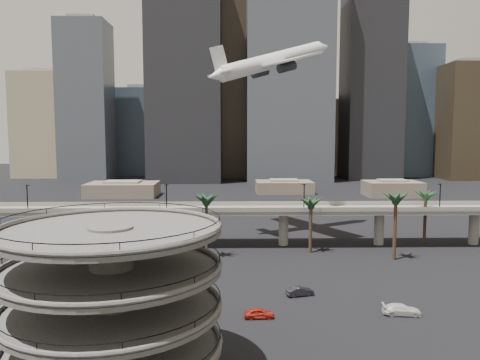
{
  "coord_description": "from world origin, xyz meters",
  "views": [
    {
      "loc": [
        -1.07,
        -49.92,
        25.45
      ],
      "look_at": [
        0.51,
        28.0,
        17.68
      ],
      "focal_mm": 35.0,
      "sensor_mm": 36.0,
      "label": 1
    }
  ],
  "objects_px": {
    "car_b": "(300,291)",
    "car_c": "(401,310)",
    "airborne_jet": "(272,62)",
    "parking_ramp": "(112,289)",
    "car_a": "(259,313)",
    "overpass": "(235,213)"
  },
  "relations": [
    {
      "from": "airborne_jet",
      "to": "car_b",
      "type": "distance_m",
      "value": 62.32
    },
    {
      "from": "overpass",
      "to": "car_b",
      "type": "relative_size",
      "value": 29.81
    },
    {
      "from": "overpass",
      "to": "airborne_jet",
      "type": "relative_size",
      "value": 3.87
    },
    {
      "from": "car_b",
      "to": "car_c",
      "type": "relative_size",
      "value": 0.83
    },
    {
      "from": "airborne_jet",
      "to": "car_b",
      "type": "relative_size",
      "value": 7.71
    },
    {
      "from": "car_a",
      "to": "car_c",
      "type": "xyz_separation_m",
      "value": [
        20.14,
        0.74,
        0.06
      ]
    },
    {
      "from": "car_b",
      "to": "car_c",
      "type": "bearing_deg",
      "value": -137.18
    },
    {
      "from": "parking_ramp",
      "to": "overpass",
      "type": "distance_m",
      "value": 60.46
    },
    {
      "from": "parking_ramp",
      "to": "car_c",
      "type": "distance_m",
      "value": 40.89
    },
    {
      "from": "airborne_jet",
      "to": "overpass",
      "type": "bearing_deg",
      "value": -156.25
    },
    {
      "from": "overpass",
      "to": "car_b",
      "type": "distance_m",
      "value": 35.76
    },
    {
      "from": "car_a",
      "to": "car_b",
      "type": "height_order",
      "value": "car_b"
    },
    {
      "from": "parking_ramp",
      "to": "airborne_jet",
      "type": "bearing_deg",
      "value": 72.64
    },
    {
      "from": "parking_ramp",
      "to": "car_c",
      "type": "xyz_separation_m",
      "value": [
        35.96,
        17.21,
        -9.07
      ]
    },
    {
      "from": "car_a",
      "to": "car_c",
      "type": "bearing_deg",
      "value": -90.11
    },
    {
      "from": "car_a",
      "to": "car_b",
      "type": "distance_m",
      "value": 11.22
    },
    {
      "from": "car_c",
      "to": "airborne_jet",
      "type": "bearing_deg",
      "value": 20.05
    },
    {
      "from": "parking_ramp",
      "to": "car_b",
      "type": "distance_m",
      "value": 35.23
    },
    {
      "from": "parking_ramp",
      "to": "car_a",
      "type": "bearing_deg",
      "value": 46.17
    },
    {
      "from": "car_c",
      "to": "car_b",
      "type": "bearing_deg",
      "value": 64.26
    },
    {
      "from": "parking_ramp",
      "to": "overpass",
      "type": "height_order",
      "value": "parking_ramp"
    },
    {
      "from": "car_a",
      "to": "car_c",
      "type": "distance_m",
      "value": 20.16
    }
  ]
}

